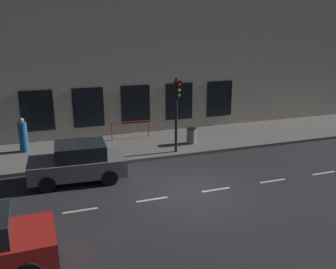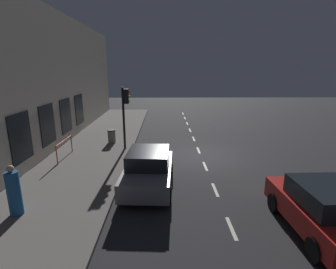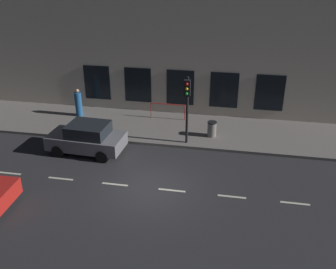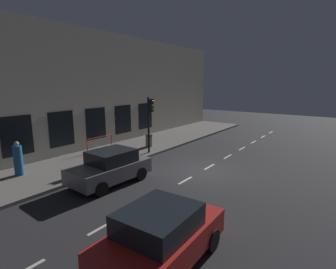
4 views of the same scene
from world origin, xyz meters
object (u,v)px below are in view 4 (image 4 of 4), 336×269
parked_car_1 (110,167)px  pedestrian_0 (18,160)px  traffic_light (150,115)px  parked_car_0 (161,235)px  trash_bin (149,141)px

parked_car_1 → pedestrian_0: size_ratio=2.28×
traffic_light → parked_car_1: 5.51m
pedestrian_0 → parked_car_1: bearing=37.7°
pedestrian_0 → traffic_light: bearing=79.9°
parked_car_0 → parked_car_1: 6.22m
trash_bin → pedestrian_0: bearing=80.0°
pedestrian_0 → parked_car_0: bearing=4.7°
parked_car_1 → trash_bin: parked_car_1 is taller
pedestrian_0 → trash_bin: size_ratio=2.01×
parked_car_1 → pedestrian_0: (4.23, 2.20, 0.14)m
traffic_light → trash_bin: size_ratio=4.27×
parked_car_1 → trash_bin: 6.77m
traffic_light → pedestrian_0: size_ratio=2.12×
parked_car_1 → parked_car_0: bearing=153.0°
traffic_light → parked_car_1: size_ratio=0.93×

